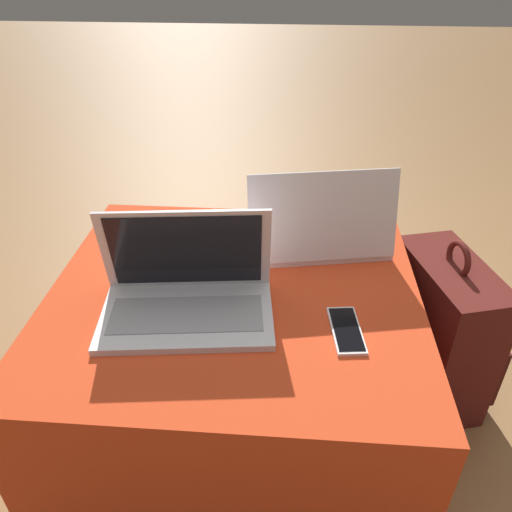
% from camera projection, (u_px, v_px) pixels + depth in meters
% --- Properties ---
extents(ground_plane, '(14.00, 14.00, 0.00)m').
position_uv_depth(ground_plane, '(238.00, 415.00, 1.45)').
color(ground_plane, '#9E7042').
extents(ottoman, '(0.88, 0.82, 0.46)m').
position_uv_depth(ottoman, '(236.00, 358.00, 1.32)').
color(ottoman, maroon).
rests_on(ottoman, ground_plane).
extents(laptop_near, '(0.40, 0.27, 0.23)m').
position_uv_depth(laptop_near, '(187.00, 293.00, 1.11)').
color(laptop_near, silver).
rests_on(laptop_near, ottoman).
extents(laptop_far, '(0.41, 0.30, 0.24)m').
position_uv_depth(laptop_far, '(316.00, 232.00, 1.32)').
color(laptop_far, silver).
rests_on(laptop_far, ottoman).
extents(cell_phone, '(0.08, 0.15, 0.01)m').
position_uv_depth(cell_phone, '(346.00, 330.00, 1.07)').
color(cell_phone, white).
rests_on(cell_phone, ottoman).
extents(backpack, '(0.30, 0.39, 0.52)m').
position_uv_depth(backpack, '(442.00, 332.00, 1.43)').
color(backpack, '#5B1E19').
rests_on(backpack, ground_plane).
extents(coffee_mug, '(0.12, 0.08, 0.09)m').
position_uv_depth(coffee_mug, '(184.00, 232.00, 1.33)').
color(coffee_mug, white).
rests_on(coffee_mug, ottoman).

